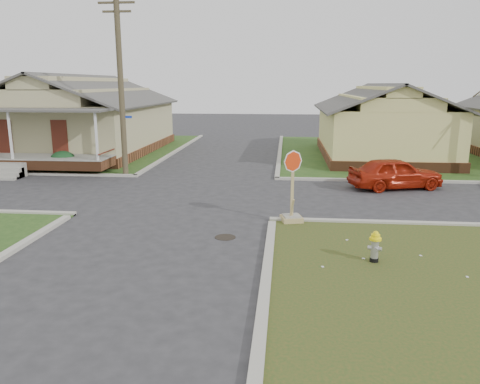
# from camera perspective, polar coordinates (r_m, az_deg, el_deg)

# --- Properties ---
(ground) EXTENTS (120.00, 120.00, 0.00)m
(ground) POSITION_cam_1_polar(r_m,az_deg,el_deg) (15.39, -9.74, -4.62)
(ground) COLOR #2C2C2E
(ground) RESTS_ON ground
(verge_far_left) EXTENTS (19.00, 19.00, 0.05)m
(verge_far_left) POSITION_cam_1_polar(r_m,az_deg,el_deg) (36.64, -22.16, 4.88)
(verge_far_left) COLOR #244518
(verge_far_left) RESTS_ON ground
(curbs) EXTENTS (80.00, 40.00, 0.12)m
(curbs) POSITION_cam_1_polar(r_m,az_deg,el_deg) (20.08, -6.02, -0.33)
(curbs) COLOR #A9A699
(curbs) RESTS_ON ground
(manhole) EXTENTS (0.64, 0.64, 0.01)m
(manhole) POSITION_cam_1_polar(r_m,az_deg,el_deg) (14.50, -1.81, -5.52)
(manhole) COLOR black
(manhole) RESTS_ON ground
(corner_house) EXTENTS (10.10, 15.50, 5.30)m
(corner_house) POSITION_cam_1_polar(r_m,az_deg,el_deg) (33.92, -18.97, 8.39)
(corner_house) COLOR brown
(corner_house) RESTS_ON ground
(side_house_yellow) EXTENTS (7.60, 11.60, 4.70)m
(side_house_yellow) POSITION_cam_1_polar(r_m,az_deg,el_deg) (31.30, 16.83, 8.04)
(side_house_yellow) COLOR brown
(side_house_yellow) RESTS_ON ground
(utility_pole) EXTENTS (1.80, 0.28, 9.00)m
(utility_pole) POSITION_cam_1_polar(r_m,az_deg,el_deg) (24.44, -14.34, 12.75)
(utility_pole) COLOR #403524
(utility_pole) RESTS_ON ground
(fire_hydrant) EXTENTS (0.31, 0.31, 0.84)m
(fire_hydrant) POSITION_cam_1_polar(r_m,az_deg,el_deg) (12.81, 16.13, -6.21)
(fire_hydrant) COLOR black
(fire_hydrant) RESTS_ON ground
(stop_sign) EXTENTS (0.69, 0.68, 2.44)m
(stop_sign) POSITION_cam_1_polar(r_m,az_deg,el_deg) (15.95, 6.34, -1.73)
(stop_sign) COLOR tan
(stop_sign) RESTS_ON ground
(red_sedan) EXTENTS (4.43, 2.72, 1.41)m
(red_sedan) POSITION_cam_1_polar(r_m,az_deg,el_deg) (22.17, 18.41, 2.20)
(red_sedan) COLOR #A61F0B
(red_sedan) RESTS_ON ground
(hedge_right) EXTENTS (1.43, 1.18, 1.10)m
(hedge_right) POSITION_cam_1_polar(r_m,az_deg,el_deg) (26.75, -20.76, 3.55)
(hedge_right) COLOR #14381D
(hedge_right) RESTS_ON verge_far_left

